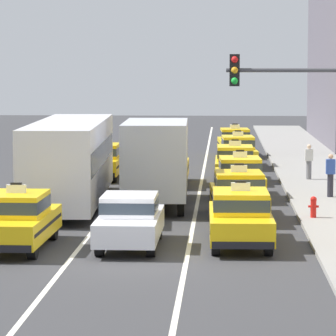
{
  "coord_description": "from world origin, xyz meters",
  "views": [
    {
      "loc": [
        2.59,
        -26.3,
        5.29
      ],
      "look_at": [
        0.42,
        12.35,
        1.3
      ],
      "focal_mm": 105.68,
      "sensor_mm": 36.0,
      "label": 1
    }
  ],
  "objects_px": {
    "taxi_center_third": "(168,165)",
    "taxi_right_fourth": "(235,163)",
    "taxi_left_third": "(102,160)",
    "taxi_right_sixth": "(235,142)",
    "bus_left_second": "(70,158)",
    "taxi_right_fifth": "(238,151)",
    "pedestrian_far_corner": "(309,162)",
    "taxi_left_nearest": "(18,219)",
    "box_truck_center_second": "(157,160)",
    "taxi_right_nearest": "(240,217)",
    "sedan_center_nearest": "(130,219)",
    "taxi_right_third": "(240,177)",
    "pedestrian_near_crosswalk": "(330,175)",
    "traffic_light_pole": "(303,128)",
    "taxi_right_second": "(239,194)",
    "fire_hydrant": "(313,206)"
  },
  "relations": [
    {
      "from": "sedan_center_nearest",
      "to": "pedestrian_near_crosswalk",
      "type": "height_order",
      "value": "pedestrian_near_crosswalk"
    },
    {
      "from": "bus_left_second",
      "to": "taxi_right_second",
      "type": "distance_m",
      "value": 7.12
    },
    {
      "from": "box_truck_center_second",
      "to": "taxi_right_fifth",
      "type": "distance_m",
      "value": 15.16
    },
    {
      "from": "taxi_right_sixth",
      "to": "traffic_light_pole",
      "type": "relative_size",
      "value": 0.83
    },
    {
      "from": "taxi_right_fourth",
      "to": "pedestrian_near_crosswalk",
      "type": "xyz_separation_m",
      "value": [
        3.7,
        -6.28,
        0.14
      ]
    },
    {
      "from": "taxi_center_third",
      "to": "pedestrian_near_crosswalk",
      "type": "xyz_separation_m",
      "value": [
        6.72,
        -4.87,
        0.14
      ]
    },
    {
      "from": "taxi_left_third",
      "to": "taxi_center_third",
      "type": "bearing_deg",
      "value": -33.83
    },
    {
      "from": "taxi_left_third",
      "to": "taxi_right_sixth",
      "type": "relative_size",
      "value": 0.98
    },
    {
      "from": "sedan_center_nearest",
      "to": "taxi_center_third",
      "type": "height_order",
      "value": "taxi_center_third"
    },
    {
      "from": "taxi_center_third",
      "to": "taxi_right_fourth",
      "type": "bearing_deg",
      "value": 25.07
    },
    {
      "from": "bus_left_second",
      "to": "taxi_right_nearest",
      "type": "relative_size",
      "value": 2.46
    },
    {
      "from": "taxi_left_third",
      "to": "taxi_right_second",
      "type": "xyz_separation_m",
      "value": [
        6.24,
        -12.03,
        0.0
      ]
    },
    {
      "from": "taxi_left_third",
      "to": "taxi_right_sixth",
      "type": "bearing_deg",
      "value": 61.81
    },
    {
      "from": "taxi_left_nearest",
      "to": "taxi_right_second",
      "type": "xyz_separation_m",
      "value": [
        6.49,
        6.01,
        0.0
      ]
    },
    {
      "from": "fire_hydrant",
      "to": "taxi_left_third",
      "type": "bearing_deg",
      "value": 125.2
    },
    {
      "from": "taxi_right_nearest",
      "to": "taxi_left_third",
      "type": "bearing_deg",
      "value": 109.87
    },
    {
      "from": "taxi_right_second",
      "to": "fire_hydrant",
      "type": "height_order",
      "value": "taxi_right_second"
    },
    {
      "from": "taxi_left_third",
      "to": "taxi_right_second",
      "type": "bearing_deg",
      "value": -62.58
    },
    {
      "from": "bus_left_second",
      "to": "box_truck_center_second",
      "type": "bearing_deg",
      "value": -2.87
    },
    {
      "from": "bus_left_second",
      "to": "taxi_left_third",
      "type": "relative_size",
      "value": 2.47
    },
    {
      "from": "box_truck_center_second",
      "to": "fire_hydrant",
      "type": "height_order",
      "value": "box_truck_center_second"
    },
    {
      "from": "taxi_left_nearest",
      "to": "taxi_right_sixth",
      "type": "height_order",
      "value": "same"
    },
    {
      "from": "taxi_right_sixth",
      "to": "taxi_right_fifth",
      "type": "bearing_deg",
      "value": -89.17
    },
    {
      "from": "taxi_left_nearest",
      "to": "taxi_left_third",
      "type": "xyz_separation_m",
      "value": [
        0.25,
        18.05,
        0.0
      ]
    },
    {
      "from": "box_truck_center_second",
      "to": "fire_hydrant",
      "type": "bearing_deg",
      "value": -30.89
    },
    {
      "from": "pedestrian_near_crosswalk",
      "to": "taxi_right_sixth",
      "type": "bearing_deg",
      "value": 100.68
    },
    {
      "from": "taxi_right_fifth",
      "to": "traffic_light_pole",
      "type": "relative_size",
      "value": 0.83
    },
    {
      "from": "bus_left_second",
      "to": "taxi_left_third",
      "type": "xyz_separation_m",
      "value": [
        0.11,
        8.95,
        -0.94
      ]
    },
    {
      "from": "taxi_right_sixth",
      "to": "taxi_center_third",
      "type": "bearing_deg",
      "value": -102.63
    },
    {
      "from": "sedan_center_nearest",
      "to": "taxi_right_third",
      "type": "distance_m",
      "value": 11.61
    },
    {
      "from": "box_truck_center_second",
      "to": "taxi_right_nearest",
      "type": "bearing_deg",
      "value": -69.5
    },
    {
      "from": "taxi_left_nearest",
      "to": "taxi_center_third",
      "type": "height_order",
      "value": "same"
    },
    {
      "from": "fire_hydrant",
      "to": "taxi_center_third",
      "type": "bearing_deg",
      "value": 118.38
    },
    {
      "from": "taxi_right_third",
      "to": "pedestrian_far_corner",
      "type": "distance_m",
      "value": 6.5
    },
    {
      "from": "taxi_right_third",
      "to": "pedestrian_near_crosswalk",
      "type": "bearing_deg",
      "value": -8.12
    },
    {
      "from": "box_truck_center_second",
      "to": "pedestrian_far_corner",
      "type": "height_order",
      "value": "box_truck_center_second"
    },
    {
      "from": "sedan_center_nearest",
      "to": "taxi_right_third",
      "type": "bearing_deg",
      "value": 73.04
    },
    {
      "from": "taxi_right_fifth",
      "to": "taxi_right_sixth",
      "type": "relative_size",
      "value": 1.0
    },
    {
      "from": "taxi_center_third",
      "to": "taxi_right_fourth",
      "type": "height_order",
      "value": "same"
    },
    {
      "from": "taxi_right_third",
      "to": "taxi_left_nearest",
      "type": "bearing_deg",
      "value": -119.86
    },
    {
      "from": "taxi_right_sixth",
      "to": "taxi_right_fourth",
      "type": "bearing_deg",
      "value": -90.58
    },
    {
      "from": "taxi_left_third",
      "to": "taxi_right_fourth",
      "type": "xyz_separation_m",
      "value": [
        6.24,
        -0.75,
        0.0
      ]
    },
    {
      "from": "sedan_center_nearest",
      "to": "taxi_right_second",
      "type": "relative_size",
      "value": 0.93
    },
    {
      "from": "taxi_right_sixth",
      "to": "traffic_light_pole",
      "type": "bearing_deg",
      "value": -87.96
    },
    {
      "from": "taxi_left_third",
      "to": "box_truck_center_second",
      "type": "height_order",
      "value": "box_truck_center_second"
    },
    {
      "from": "taxi_right_third",
      "to": "taxi_right_fourth",
      "type": "bearing_deg",
      "value": 91.27
    },
    {
      "from": "box_truck_center_second",
      "to": "taxi_right_fifth",
      "type": "xyz_separation_m",
      "value": [
        3.27,
        14.78,
        -0.9
      ]
    },
    {
      "from": "taxi_right_fourth",
      "to": "fire_hydrant",
      "type": "height_order",
      "value": "taxi_right_fourth"
    },
    {
      "from": "taxi_right_fifth",
      "to": "pedestrian_far_corner",
      "type": "bearing_deg",
      "value": -64.31
    },
    {
      "from": "pedestrian_far_corner",
      "to": "traffic_light_pole",
      "type": "height_order",
      "value": "traffic_light_pole"
    }
  ]
}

